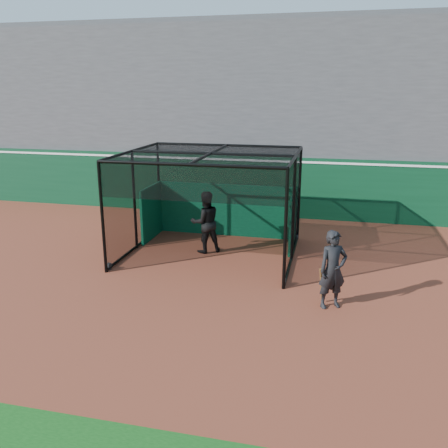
# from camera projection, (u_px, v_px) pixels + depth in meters

# --- Properties ---
(ground) EXTENTS (120.00, 120.00, 0.00)m
(ground) POSITION_uv_depth(u_px,v_px,m) (176.00, 293.00, 12.50)
(ground) COLOR brown
(ground) RESTS_ON ground
(outfield_wall) EXTENTS (50.00, 0.50, 2.50)m
(outfield_wall) POSITION_uv_depth(u_px,v_px,m) (240.00, 184.00, 20.09)
(outfield_wall) COLOR #0A3A1F
(outfield_wall) RESTS_ON ground
(grandstand) EXTENTS (50.00, 7.85, 8.95)m
(grandstand) POSITION_uv_depth(u_px,v_px,m) (256.00, 104.00, 22.74)
(grandstand) COLOR #4C4C4F
(grandstand) RESTS_ON ground
(batting_cage) EXTENTS (5.30, 4.59, 3.27)m
(batting_cage) POSITION_uv_depth(u_px,v_px,m) (211.00, 205.00, 15.03)
(batting_cage) COLOR black
(batting_cage) RESTS_ON ground
(batter) EXTENTS (1.25, 1.18, 2.03)m
(batter) POSITION_uv_depth(u_px,v_px,m) (205.00, 222.00, 15.40)
(batter) COLOR black
(batter) RESTS_ON ground
(on_deck_player) EXTENTS (0.85, 0.75, 1.96)m
(on_deck_player) POSITION_uv_depth(u_px,v_px,m) (333.00, 270.00, 11.47)
(on_deck_player) COLOR black
(on_deck_player) RESTS_ON ground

